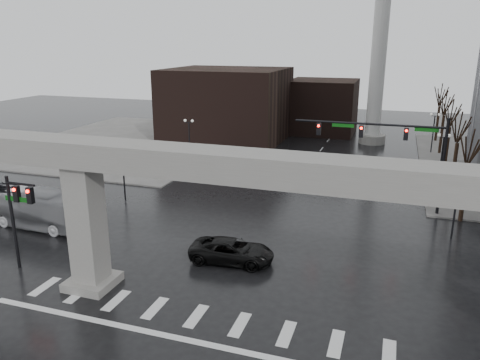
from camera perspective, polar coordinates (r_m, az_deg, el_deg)
The scene contains 23 objects.
ground at distance 26.17m, azimuth -4.45°, elevation -15.09°, with size 160.00×160.00×0.00m, color black.
sidewalk_nw at distance 67.72m, azimuth -12.99°, elevation 4.59°, with size 28.00×36.00×0.15m, color slate.
elevated_guideway at distance 22.84m, azimuth -1.91°, elevation -0.84°, with size 48.00×2.60×8.70m.
building_far_left at distance 67.05m, azimuth -1.63°, elevation 9.17°, with size 16.00×14.00×10.00m, color black.
building_far_mid at distance 73.87m, azimuth 9.99°, elevation 8.84°, with size 10.00×10.00×8.00m, color black.
smokestack at distance 66.47m, azimuth 16.66°, elevation 15.66°, with size 3.60×3.60×30.00m.
signal_mast_arm at distance 39.99m, azimuth 18.33°, elevation 4.40°, with size 12.12×0.43×8.00m.
signal_left_pole at distance 31.27m, azimuth -25.44°, elevation -3.04°, with size 2.30×0.30×6.00m.
flagpole_assembly at distance 43.33m, azimuth 26.99°, elevation 6.62°, with size 2.06×0.12×12.00m.
lamp_right_0 at distance 36.20m, azimuth 24.99°, elevation -1.43°, with size 1.22×0.32×5.11m.
lamp_right_1 at distance 49.69m, azimuth 23.44°, elevation 3.35°, with size 1.22×0.32×5.11m.
lamp_right_2 at distance 63.41m, azimuth 22.56°, elevation 6.07°, with size 1.22×0.32×5.11m.
lamp_left_0 at distance 42.32m, azimuth -14.11°, elevation 2.11°, with size 1.22×0.32×5.11m.
lamp_left_1 at distance 54.32m, azimuth -6.23°, elevation 5.67°, with size 1.22×0.32×5.11m.
lamp_left_2 at distance 67.09m, azimuth -1.22°, elevation 7.86°, with size 1.22×0.32×5.11m.
tree_right_0 at distance 40.35m, azimuth 25.78°, elevation -0.80°, with size 1.09×1.58×7.50m.
tree_right_1 at distance 48.01m, azimuth 24.75°, elevation 2.00°, with size 1.09×1.61×7.67m.
tree_right_2 at distance 55.77m, azimuth 24.00°, elevation 4.02°, with size 1.10×1.63×7.85m.
tree_right_3 at distance 63.59m, azimuth 23.43°, elevation 5.55°, with size 1.11×1.66×8.02m.
tree_right_4 at distance 71.45m, azimuth 22.99°, elevation 6.74°, with size 1.12×1.69×8.19m.
pickup_truck at distance 30.39m, azimuth -1.00°, elevation -8.65°, with size 2.50×5.41×1.50m, color black.
city_bus at distance 39.02m, azimuth -23.82°, elevation -3.15°, with size 2.47×10.57×2.94m, color #A7A8AC.
far_car at distance 49.10m, azimuth 4.32°, elevation 1.30°, with size 1.83×4.55×1.55m, color black.
Camera 1 is at (8.90, -20.40, 13.75)m, focal length 35.00 mm.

